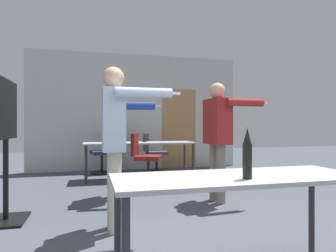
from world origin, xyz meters
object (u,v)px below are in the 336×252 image
person_right_polo (118,132)px  drink_cup (145,139)px  tv_screen (5,136)px  beer_bottle (247,154)px  office_chair_near_pushed (154,154)px  person_center_tall (115,131)px  office_chair_far_left (105,154)px  office_chair_side_rolled (144,160)px  person_left_plaid (218,130)px

person_right_polo → drink_cup: 1.84m
tv_screen → beer_bottle: size_ratio=4.78×
person_right_polo → drink_cup: size_ratio=15.48×
office_chair_near_pushed → beer_bottle: 5.23m
beer_bottle → drink_cup: 4.54m
office_chair_near_pushed → drink_cup: office_chair_near_pushed is taller
beer_bottle → person_center_tall: bearing=117.8°
person_center_tall → office_chair_far_left: 3.91m
tv_screen → beer_bottle: bearing=-136.0°
person_center_tall → tv_screen: bearing=-116.1°
person_right_polo → drink_cup: (0.71, 1.69, -0.19)m
person_right_polo → beer_bottle: (0.60, -2.85, -0.09)m
office_chair_near_pushed → beer_bottle: bearing=-5.3°
office_chair_near_pushed → office_chair_side_rolled: (-0.47, -1.39, 0.03)m
person_center_tall → office_chair_side_rolled: person_center_tall is taller
office_chair_far_left → person_left_plaid: bearing=-167.4°
person_left_plaid → office_chair_side_rolled: 1.83m
tv_screen → person_right_polo: bearing=-58.3°
office_chair_near_pushed → beer_bottle: beer_bottle is taller
person_center_tall → office_chair_near_pushed: (1.20, 3.76, -0.63)m
person_center_tall → beer_bottle: 1.62m
tv_screen → drink_cup: bearing=-39.3°
office_chair_side_rolled → tv_screen: bearing=-26.9°
office_chair_side_rolled → drink_cup: size_ratio=8.83×
tv_screen → beer_bottle: (1.95, -2.02, -0.07)m
person_left_plaid → beer_bottle: (-0.80, -2.26, -0.12)m
office_chair_far_left → office_chair_side_rolled: (0.66, -1.50, 0.01)m
tv_screen → office_chair_near_pushed: (2.39, 3.16, -0.56)m
tv_screen → person_left_plaid: size_ratio=0.95×
office_chair_near_pushed → drink_cup: bearing=-27.6°
tv_screen → office_chair_far_left: 3.55m
office_chair_near_pushed → person_center_tall: bearing=-18.1°
tv_screen → office_chair_far_left: tv_screen is taller
office_chair_far_left → drink_cup: office_chair_far_left is taller
office_chair_near_pushed → office_chair_far_left: bearing=-95.8°
person_right_polo → person_center_tall: size_ratio=0.97×
person_left_plaid → beer_bottle: size_ratio=5.03×
person_right_polo → office_chair_far_left: bearing=-171.7°
office_chair_near_pushed → office_chair_far_left: 1.13m
tv_screen → office_chair_side_rolled: size_ratio=1.71×
person_right_polo → tv_screen: bearing=-51.9°
person_center_tall → office_chair_side_rolled: bearing=163.0°
office_chair_near_pushed → office_chair_side_rolled: 1.47m
office_chair_far_left → office_chair_side_rolled: bearing=-169.7°
person_left_plaid → person_right_polo: (-1.40, 0.60, -0.03)m
person_right_polo → office_chair_far_left: 2.50m
beer_bottle → office_chair_side_rolled: bearing=90.3°
office_chair_near_pushed → drink_cup: size_ratio=8.43×
tv_screen → person_right_polo: person_right_polo is taller
office_chair_side_rolled → beer_bottle: size_ratio=2.80×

